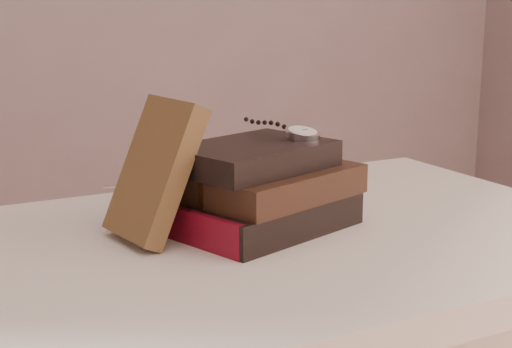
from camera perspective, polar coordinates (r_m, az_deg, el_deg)
table at (r=1.01m, az=-1.03°, el=-9.76°), size 1.00×0.60×0.75m
book_stack at (r=1.00m, az=0.57°, el=-1.13°), size 0.27×0.22×0.11m
journal at (r=0.96m, az=-7.54°, el=0.26°), size 0.12×0.13×0.18m
pocket_watch at (r=1.02m, az=3.27°, el=3.13°), size 0.06×0.15×0.02m
eyeglasses at (r=1.00m, az=-5.94°, el=-0.54°), size 0.12×0.13×0.05m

